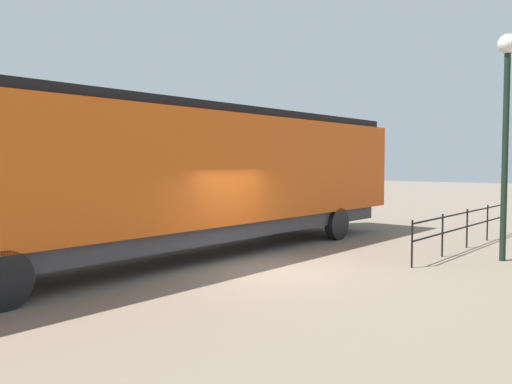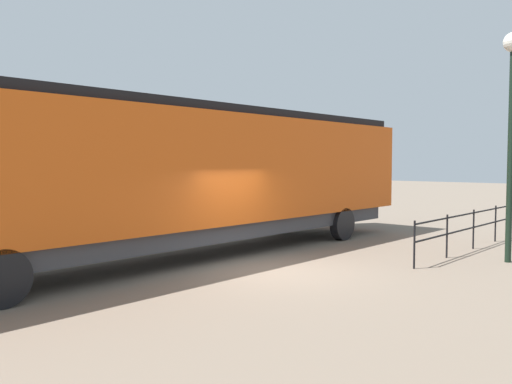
{
  "view_description": "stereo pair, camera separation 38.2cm",
  "coord_description": "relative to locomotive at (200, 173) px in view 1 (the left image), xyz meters",
  "views": [
    {
      "loc": [
        7.93,
        -10.08,
        2.66
      ],
      "look_at": [
        -0.07,
        -0.57,
        1.96
      ],
      "focal_mm": 37.29,
      "sensor_mm": 36.0,
      "label": 1
    },
    {
      "loc": [
        8.22,
        -9.83,
        2.66
      ],
      "look_at": [
        -0.07,
        -0.57,
        1.96
      ],
      "focal_mm": 37.29,
      "sensor_mm": 36.0,
      "label": 2
    }
  ],
  "objects": [
    {
      "name": "locomotive",
      "position": [
        0.0,
        0.0,
        0.0
      ],
      "size": [
        3.17,
        17.78,
        4.2
      ],
      "color": "#D15114",
      "rests_on": "ground_plane"
    },
    {
      "name": "ground_plane",
      "position": [
        3.02,
        -0.47,
        -2.35
      ],
      "size": [
        120.0,
        120.0,
        0.0
      ],
      "primitive_type": "plane",
      "color": "#756656"
    },
    {
      "name": "platform_fence",
      "position": [
        5.44,
        6.17,
        -1.57
      ],
      "size": [
        0.05,
        8.19,
        1.21
      ],
      "color": "black",
      "rests_on": "ground_plane"
    },
    {
      "name": "lamp_post",
      "position": [
        6.91,
        4.59,
        1.92
      ],
      "size": [
        0.52,
        0.52,
        6.03
      ],
      "color": "black",
      "rests_on": "ground_plane"
    }
  ]
}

